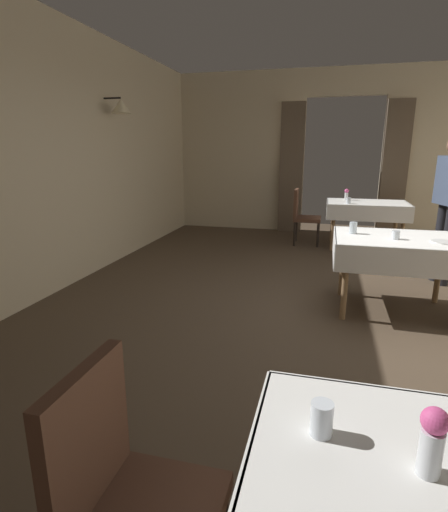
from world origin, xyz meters
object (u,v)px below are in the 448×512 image
object	(u,v)px
dining_table_mid	(398,247)
chair_near_left	(125,492)
flower_vase_near	(432,439)
dining_table_far	(367,208)
glass_mid_b	(353,228)
chair_far_left	(303,214)
flower_vase_far	(347,194)
glass_far_b	(348,201)
glass_mid_c	(396,235)
plate_mid_a	(444,242)
glass_near_b	(322,419)

from	to	relation	value
dining_table_mid	chair_near_left	bearing A→B (deg)	-111.85
flower_vase_near	dining_table_far	bearing A→B (deg)	86.69
glass_mid_b	flower_vase_near	bearing A→B (deg)	-89.57
chair_far_left	flower_vase_far	distance (m)	0.79
flower_vase_near	glass_far_b	xyz separation A→B (m)	(0.03, 5.55, -0.06)
chair_near_left	glass_mid_c	xyz separation A→B (m)	(1.21, 3.04, 0.28)
plate_mid_a	glass_far_b	bearing A→B (deg)	105.58
flower_vase_far	glass_near_b	bearing A→B (deg)	-92.76
plate_mid_a	glass_far_b	world-z (taller)	glass_far_b
flower_vase_near	glass_mid_c	world-z (taller)	flower_vase_near
chair_near_left	glass_near_b	xyz separation A→B (m)	(0.59, 0.13, 0.29)
chair_near_left	flower_vase_near	size ratio (longest dim) A/B	4.77
chair_near_left	glass_far_b	xyz separation A→B (m)	(0.89, 5.59, 0.28)
plate_mid_a	glass_far_b	xyz separation A→B (m)	(-0.72, 2.59, 0.04)
dining_table_mid	chair_far_left	xyz separation A→B (m)	(-1.07, 2.76, -0.14)
chair_far_left	glass_near_b	size ratio (longest dim) A/B	8.90
chair_near_left	glass_far_b	world-z (taller)	chair_near_left
dining_table_mid	glass_mid_c	bearing A→B (deg)	-116.70
dining_table_mid	glass_far_b	bearing A→B (deg)	98.50
glass_near_b	chair_far_left	bearing A→B (deg)	94.02
flower_vase_near	flower_vase_far	distance (m)	6.03
dining_table_far	glass_mid_c	bearing A→B (deg)	-89.73
glass_far_b	flower_vase_near	bearing A→B (deg)	-90.31
chair_near_left	glass_mid_b	xyz separation A→B (m)	(0.84, 3.22, 0.29)
dining_table_mid	chair_near_left	distance (m)	3.38
glass_near_b	glass_far_b	world-z (taller)	glass_near_b
dining_table_mid	chair_far_left	distance (m)	2.97
flower_vase_near	dining_table_mid	bearing A→B (deg)	82.69
glass_near_b	glass_far_b	size ratio (longest dim) A/B	1.10
dining_table_mid	chair_near_left	size ratio (longest dim) A/B	1.29
dining_table_mid	plate_mid_a	bearing A→B (deg)	-21.19
dining_table_mid	dining_table_far	world-z (taller)	same
chair_near_left	glass_mid_b	world-z (taller)	chair_near_left
glass_mid_c	glass_mid_b	bearing A→B (deg)	155.27
dining_table_mid	flower_vase_far	world-z (taller)	flower_vase_far
chair_far_left	flower_vase_near	world-z (taller)	flower_vase_near
flower_vase_far	glass_far_b	distance (m)	0.48
plate_mid_a	glass_far_b	distance (m)	2.69
chair_far_left	plate_mid_a	xyz separation A→B (m)	(1.43, -2.90, 0.24)
flower_vase_far	glass_mid_c	bearing A→B (deg)	-83.66
glass_mid_b	dining_table_mid	bearing A→B (deg)	-10.91
glass_mid_b	glass_mid_c	size ratio (longest dim) A/B	1.42
chair_far_left	glass_mid_b	bearing A→B (deg)	-76.29
plate_mid_a	glass_mid_b	distance (m)	0.81
chair_far_left	plate_mid_a	distance (m)	3.24
glass_mid_b	chair_near_left	bearing A→B (deg)	-104.58
chair_far_left	glass_mid_b	distance (m)	2.78
dining_table_mid	chair_far_left	size ratio (longest dim) A/B	1.29
glass_mid_c	glass_far_b	world-z (taller)	glass_far_b
dining_table_far	glass_mid_b	distance (m)	2.69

